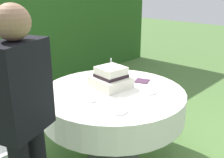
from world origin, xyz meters
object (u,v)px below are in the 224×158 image
object	(u,v)px
serving_plate_near	(149,92)
serving_plate_far	(90,100)
wedding_cake	(111,78)
serving_plate_left	(118,111)
standing_person	(24,119)
cake_table	(113,103)
napkin_stack	(142,81)

from	to	relation	value
serving_plate_near	serving_plate_far	distance (m)	0.55
wedding_cake	serving_plate_left	world-z (taller)	wedding_cake
standing_person	wedding_cake	bearing A→B (deg)	15.59
serving_plate_left	standing_person	world-z (taller)	standing_person
cake_table	napkin_stack	xyz separation A→B (m)	(0.39, -0.04, 0.13)
cake_table	serving_plate_near	distance (m)	0.36
serving_plate_far	napkin_stack	size ratio (longest dim) A/B	0.82
cake_table	standing_person	world-z (taller)	standing_person
serving_plate_far	standing_person	size ratio (longest dim) A/B	0.07
cake_table	napkin_stack	bearing A→B (deg)	-6.31
serving_plate_near	standing_person	distance (m)	1.21
serving_plate_near	wedding_cake	bearing A→B (deg)	109.27
serving_plate_far	serving_plate_left	xyz separation A→B (m)	(0.01, -0.31, 0.00)
serving_plate_far	standing_person	distance (m)	0.77
napkin_stack	serving_plate_left	bearing A→B (deg)	-157.39
napkin_stack	standing_person	distance (m)	1.43
cake_table	standing_person	distance (m)	1.09
serving_plate_near	serving_plate_left	xyz separation A→B (m)	(-0.47, -0.05, 0.00)
wedding_cake	napkin_stack	size ratio (longest dim) A/B	2.64
wedding_cake	standing_person	world-z (taller)	standing_person
serving_plate_far	wedding_cake	bearing A→B (deg)	14.49
wedding_cake	serving_plate_left	distance (m)	0.54
cake_table	serving_plate_near	xyz separation A→B (m)	(0.18, -0.28, 0.13)
cake_table	standing_person	bearing A→B (deg)	-167.78
cake_table	serving_plate_near	size ratio (longest dim) A/B	10.56
serving_plate_far	serving_plate_left	distance (m)	0.31
standing_person	cake_table	bearing A→B (deg)	12.22
cake_table	serving_plate_near	bearing A→B (deg)	-56.85
napkin_stack	cake_table	bearing A→B (deg)	173.69
wedding_cake	serving_plate_near	bearing A→B (deg)	-70.73
cake_table	wedding_cake	bearing A→B (deg)	54.65
cake_table	serving_plate_left	size ratio (longest dim) A/B	9.16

